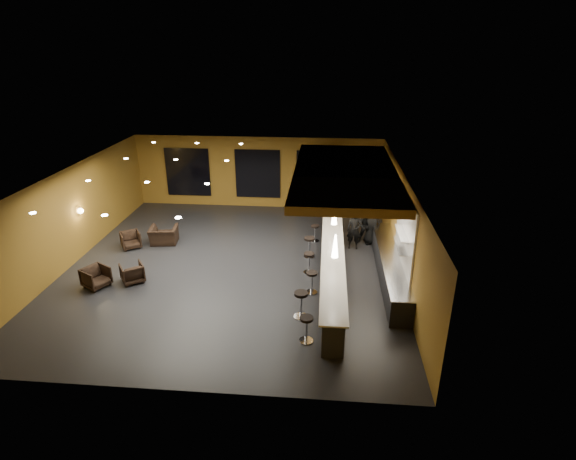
# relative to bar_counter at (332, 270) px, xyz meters

# --- Properties ---
(floor) EXTENTS (12.00, 13.00, 0.10)m
(floor) POSITION_rel_bar_counter_xyz_m (-3.65, 1.00, -0.55)
(floor) COLOR black
(floor) RESTS_ON ground
(ceiling) EXTENTS (12.00, 13.00, 0.10)m
(ceiling) POSITION_rel_bar_counter_xyz_m (-3.65, 1.00, 3.05)
(ceiling) COLOR black
(wall_back) EXTENTS (12.00, 0.10, 3.50)m
(wall_back) POSITION_rel_bar_counter_xyz_m (-3.65, 7.55, 1.25)
(wall_back) COLOR olive
(wall_back) RESTS_ON floor
(wall_front) EXTENTS (12.00, 0.10, 3.50)m
(wall_front) POSITION_rel_bar_counter_xyz_m (-3.65, -5.55, 1.25)
(wall_front) COLOR olive
(wall_front) RESTS_ON floor
(wall_left) EXTENTS (0.10, 13.00, 3.50)m
(wall_left) POSITION_rel_bar_counter_xyz_m (-9.70, 1.00, 1.25)
(wall_left) COLOR olive
(wall_left) RESTS_ON floor
(wall_right) EXTENTS (0.10, 13.00, 3.50)m
(wall_right) POSITION_rel_bar_counter_xyz_m (2.40, 1.00, 1.25)
(wall_right) COLOR olive
(wall_right) RESTS_ON floor
(wood_soffit) EXTENTS (3.60, 8.00, 0.28)m
(wood_soffit) POSITION_rel_bar_counter_xyz_m (0.35, 2.00, 2.86)
(wood_soffit) COLOR #AD7B32
(wood_soffit) RESTS_ON ceiling
(window_left) EXTENTS (2.20, 0.06, 2.40)m
(window_left) POSITION_rel_bar_counter_xyz_m (-7.15, 7.44, 1.20)
(window_left) COLOR black
(window_left) RESTS_ON wall_back
(window_center) EXTENTS (2.20, 0.06, 2.40)m
(window_center) POSITION_rel_bar_counter_xyz_m (-3.65, 7.44, 1.20)
(window_center) COLOR black
(window_center) RESTS_ON wall_back
(window_right) EXTENTS (2.20, 0.06, 2.40)m
(window_right) POSITION_rel_bar_counter_xyz_m (-0.65, 7.44, 1.20)
(window_right) COLOR black
(window_right) RESTS_ON wall_back
(tile_backsplash) EXTENTS (0.06, 3.20, 2.40)m
(tile_backsplash) POSITION_rel_bar_counter_xyz_m (2.31, 0.00, 1.50)
(tile_backsplash) COLOR white
(tile_backsplash) RESTS_ON wall_right
(bar_counter) EXTENTS (0.60, 8.00, 1.00)m
(bar_counter) POSITION_rel_bar_counter_xyz_m (0.00, 0.00, 0.00)
(bar_counter) COLOR black
(bar_counter) RESTS_ON floor
(bar_top) EXTENTS (0.78, 8.10, 0.05)m
(bar_top) POSITION_rel_bar_counter_xyz_m (0.00, 0.00, 0.52)
(bar_top) COLOR silver
(bar_top) RESTS_ON bar_counter
(prep_counter) EXTENTS (0.70, 6.00, 0.86)m
(prep_counter) POSITION_rel_bar_counter_xyz_m (2.00, 0.50, -0.07)
(prep_counter) COLOR black
(prep_counter) RESTS_ON floor
(prep_top) EXTENTS (0.72, 6.00, 0.03)m
(prep_top) POSITION_rel_bar_counter_xyz_m (2.00, 0.50, 0.39)
(prep_top) COLOR silver
(prep_top) RESTS_ON prep_counter
(wall_shelf_lower) EXTENTS (0.30, 1.50, 0.03)m
(wall_shelf_lower) POSITION_rel_bar_counter_xyz_m (2.17, -0.20, 1.10)
(wall_shelf_lower) COLOR silver
(wall_shelf_lower) RESTS_ON wall_right
(wall_shelf_upper) EXTENTS (0.30, 1.50, 0.03)m
(wall_shelf_upper) POSITION_rel_bar_counter_xyz_m (2.17, -0.20, 1.55)
(wall_shelf_upper) COLOR silver
(wall_shelf_upper) RESTS_ON wall_right
(column) EXTENTS (0.60, 0.60, 3.50)m
(column) POSITION_rel_bar_counter_xyz_m (0.00, 4.60, 1.25)
(column) COLOR #A36424
(column) RESTS_ON floor
(wall_sconce) EXTENTS (0.22, 0.22, 0.22)m
(wall_sconce) POSITION_rel_bar_counter_xyz_m (-9.53, 1.50, 1.30)
(wall_sconce) COLOR #FFE5B2
(wall_sconce) RESTS_ON wall_left
(pendant_0) EXTENTS (0.20, 0.20, 0.70)m
(pendant_0) POSITION_rel_bar_counter_xyz_m (0.00, -2.00, 1.85)
(pendant_0) COLOR white
(pendant_0) RESTS_ON wood_soffit
(pendant_1) EXTENTS (0.20, 0.20, 0.70)m
(pendant_1) POSITION_rel_bar_counter_xyz_m (0.00, 0.50, 1.85)
(pendant_1) COLOR white
(pendant_1) RESTS_ON wood_soffit
(pendant_2) EXTENTS (0.20, 0.20, 0.70)m
(pendant_2) POSITION_rel_bar_counter_xyz_m (0.00, 3.00, 1.85)
(pendant_2) COLOR white
(pendant_2) RESTS_ON wood_soffit
(staff_a) EXTENTS (0.59, 0.40, 1.58)m
(staff_a) POSITION_rel_bar_counter_xyz_m (0.87, 2.92, 0.29)
(staff_a) COLOR black
(staff_a) RESTS_ON floor
(staff_b) EXTENTS (0.85, 0.70, 1.60)m
(staff_b) POSITION_rel_bar_counter_xyz_m (1.40, 3.38, 0.30)
(staff_b) COLOR black
(staff_b) RESTS_ON floor
(staff_c) EXTENTS (0.80, 0.54, 1.60)m
(staff_c) POSITION_rel_bar_counter_xyz_m (1.60, 3.42, 0.30)
(staff_c) COLOR black
(staff_c) RESTS_ON floor
(armchair_a) EXTENTS (1.05, 1.04, 0.71)m
(armchair_a) POSITION_rel_bar_counter_xyz_m (-7.97, -0.91, -0.15)
(armchair_a) COLOR black
(armchair_a) RESTS_ON floor
(armchair_b) EXTENTS (1.01, 1.02, 0.67)m
(armchair_b) POSITION_rel_bar_counter_xyz_m (-6.89, -0.48, -0.16)
(armchair_b) COLOR black
(armchair_b) RESTS_ON floor
(armchair_c) EXTENTS (1.01, 1.01, 0.67)m
(armchair_c) POSITION_rel_bar_counter_xyz_m (-8.06, 2.19, -0.16)
(armchair_c) COLOR black
(armchair_c) RESTS_ON floor
(armchair_d) EXTENTS (1.21, 1.09, 0.71)m
(armchair_d) POSITION_rel_bar_counter_xyz_m (-6.88, 2.73, -0.15)
(armchair_d) COLOR black
(armchair_d) RESTS_ON floor
(bar_stool_0) EXTENTS (0.40, 0.40, 0.79)m
(bar_stool_0) POSITION_rel_bar_counter_xyz_m (-0.73, -3.31, 0.01)
(bar_stool_0) COLOR silver
(bar_stool_0) RESTS_ON floor
(bar_stool_1) EXTENTS (0.44, 0.44, 0.86)m
(bar_stool_1) POSITION_rel_bar_counter_xyz_m (-0.94, -2.15, 0.05)
(bar_stool_1) COLOR silver
(bar_stool_1) RESTS_ON floor
(bar_stool_2) EXTENTS (0.39, 0.39, 0.77)m
(bar_stool_2) POSITION_rel_bar_counter_xyz_m (-0.68, -0.69, -0.01)
(bar_stool_2) COLOR silver
(bar_stool_2) RESTS_ON floor
(bar_stool_3) EXTENTS (0.40, 0.40, 0.78)m
(bar_stool_3) POSITION_rel_bar_counter_xyz_m (-0.82, 0.67, 0.00)
(bar_stool_3) COLOR silver
(bar_stool_3) RESTS_ON floor
(bar_stool_4) EXTENTS (0.42, 0.42, 0.82)m
(bar_stool_4) POSITION_rel_bar_counter_xyz_m (-0.87, 1.95, 0.02)
(bar_stool_4) COLOR silver
(bar_stool_4) RESTS_ON floor
(bar_stool_5) EXTENTS (0.36, 0.36, 0.72)m
(bar_stool_5) POSITION_rel_bar_counter_xyz_m (-0.69, 3.46, -0.04)
(bar_stool_5) COLOR silver
(bar_stool_5) RESTS_ON floor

